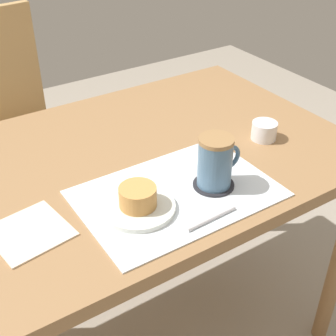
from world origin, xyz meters
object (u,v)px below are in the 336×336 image
object	(u,v)px
pastry_plate	(138,207)
coffee_mug	(216,161)
dining_table	(136,182)
pastry	(138,197)
wooden_chair	(13,128)
sugar_bowl	(264,131)

from	to	relation	value
pastry_plate	coffee_mug	size ratio (longest dim) A/B	1.33
dining_table	pastry	world-z (taller)	pastry
pastry_plate	coffee_mug	xyz separation A→B (m)	(0.20, -0.02, 0.06)
pastry_plate	coffee_mug	bearing A→B (deg)	-5.38
wooden_chair	coffee_mug	distance (m)	1.04
dining_table	coffee_mug	world-z (taller)	coffee_mug
dining_table	pastry	bearing A→B (deg)	-117.27
pastry	sugar_bowl	bearing A→B (deg)	10.98
pastry_plate	sugar_bowl	bearing A→B (deg)	10.98
pastry_plate	pastry	world-z (taller)	pastry
pastry	coffee_mug	size ratio (longest dim) A/B	0.67
wooden_chair	coffee_mug	bearing A→B (deg)	95.42
dining_table	coffee_mug	xyz separation A→B (m)	(0.09, -0.22, 0.16)
pastry	coffee_mug	bearing A→B (deg)	-5.38
dining_table	wooden_chair	xyz separation A→B (m)	(-0.13, 0.75, -0.14)
dining_table	sugar_bowl	bearing A→B (deg)	-18.86
wooden_chair	sugar_bowl	distance (m)	1.02
dining_table	wooden_chair	distance (m)	0.78
coffee_mug	sugar_bowl	size ratio (longest dim) A/B	1.77
coffee_mug	wooden_chair	bearing A→B (deg)	102.59
dining_table	pastry_plate	distance (m)	0.25
wooden_chair	pastry	distance (m)	0.99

